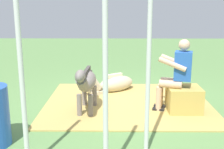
% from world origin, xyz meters
% --- Properties ---
extents(ground_plane, '(24.00, 24.00, 0.00)m').
position_xyz_m(ground_plane, '(0.00, 0.00, 0.00)').
color(ground_plane, '#608C4C').
extents(hay_patch, '(3.28, 2.77, 0.02)m').
position_xyz_m(hay_patch, '(-0.10, -0.09, 0.01)').
color(hay_patch, tan).
rests_on(hay_patch, ground).
extents(hay_bale, '(0.60, 0.56, 0.48)m').
position_xyz_m(hay_bale, '(-1.12, 0.39, 0.24)').
color(hay_bale, tan).
rests_on(hay_bale, ground).
extents(person_seated, '(0.71, 0.53, 1.36)m').
position_xyz_m(person_seated, '(-0.96, 0.36, 0.75)').
color(person_seated, '#D8AD8C').
rests_on(person_seated, ground).
extents(pony_standing, '(0.37, 1.35, 0.95)m').
position_xyz_m(pony_standing, '(0.68, 0.47, 0.58)').
color(pony_standing, slate).
rests_on(pony_standing, ground).
extents(pony_lying, '(1.26, 0.98, 0.42)m').
position_xyz_m(pony_lying, '(0.21, -0.87, 0.19)').
color(pony_lying, beige).
rests_on(pony_lying, ground).
extents(tent_pole_left, '(0.06, 0.06, 2.52)m').
position_xyz_m(tent_pole_left, '(-0.26, 1.93, 1.26)').
color(tent_pole_left, silver).
rests_on(tent_pole_left, ground).
extents(tent_pole_right, '(0.06, 0.06, 2.52)m').
position_xyz_m(tent_pole_right, '(1.22, 2.33, 1.26)').
color(tent_pole_right, silver).
rests_on(tent_pole_right, ground).
extents(tent_pole_mid, '(0.06, 0.06, 2.52)m').
position_xyz_m(tent_pole_mid, '(0.26, 2.55, 1.26)').
color(tent_pole_mid, silver).
rests_on(tent_pole_mid, ground).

